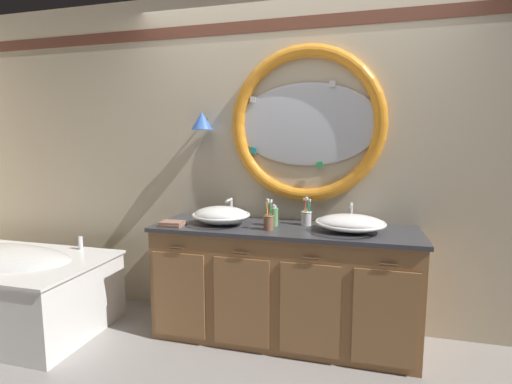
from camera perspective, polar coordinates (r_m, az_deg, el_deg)
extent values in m
plane|color=gray|center=(2.83, 2.96, -23.36)|extent=(14.00, 14.00, 0.00)
cube|color=beige|center=(3.01, 5.49, 4.63)|extent=(6.40, 0.08, 2.60)
cube|color=brown|center=(3.09, 5.60, 23.87)|extent=(6.27, 0.01, 0.09)
ellipsoid|color=silver|center=(2.94, 7.56, 9.99)|extent=(1.08, 0.02, 0.62)
torus|color=orange|center=(2.93, 7.55, 10.00)|extent=(1.17, 0.10, 1.17)
cube|color=silver|center=(2.90, 18.24, 10.29)|extent=(0.05, 0.01, 0.05)
cube|color=silver|center=(2.93, 11.38, 15.62)|extent=(0.05, 0.01, 0.05)
cube|color=silver|center=(3.02, -0.49, 13.71)|extent=(0.05, 0.01, 0.05)
cube|color=teal|center=(3.00, -0.43, 6.24)|extent=(0.05, 0.01, 0.05)
cube|color=green|center=(2.91, 9.53, 4.01)|extent=(0.05, 0.01, 0.05)
cylinder|color=#4C3823|center=(3.12, -7.74, 10.86)|extent=(0.02, 0.09, 0.02)
cone|color=blue|center=(3.08, -8.09, 10.53)|extent=(0.17, 0.17, 0.14)
cube|color=olive|center=(2.89, 4.06, -13.69)|extent=(1.86, 0.56, 0.81)
cube|color=#38383D|center=(2.76, 4.15, -5.54)|extent=(1.90, 0.59, 0.03)
cube|color=#38383D|center=(3.04, 5.09, -5.80)|extent=(1.86, 0.02, 0.11)
cube|color=olive|center=(2.86, -11.49, -14.93)|extent=(0.39, 0.02, 0.62)
cylinder|color=#422D1E|center=(2.74, -11.79, -8.25)|extent=(0.10, 0.01, 0.01)
cube|color=olive|center=(2.70, -2.23, -16.20)|extent=(0.39, 0.02, 0.62)
cylinder|color=#422D1E|center=(2.57, -2.35, -9.16)|extent=(0.10, 0.01, 0.01)
cube|color=olive|center=(2.61, 8.05, -17.13)|extent=(0.39, 0.02, 0.62)
cylinder|color=#422D1E|center=(2.47, 8.17, -9.88)|extent=(0.10, 0.01, 0.01)
cube|color=olive|center=(2.60, 18.78, -17.54)|extent=(0.39, 0.02, 0.62)
cylinder|color=#422D1E|center=(2.47, 19.15, -10.28)|extent=(0.10, 0.01, 0.01)
cube|color=white|center=(3.69, -33.74, -12.35)|extent=(1.62, 0.86, 0.55)
ellipsoid|color=white|center=(3.62, -34.01, -8.97)|extent=(1.33, 0.67, 0.28)
cylinder|color=silver|center=(3.54, -24.81, -6.96)|extent=(0.04, 0.04, 0.11)
cylinder|color=silver|center=(3.62, -34.01, -8.97)|extent=(0.04, 0.04, 0.01)
ellipsoid|color=white|center=(2.84, -5.25, -3.49)|extent=(0.41, 0.31, 0.13)
torus|color=white|center=(2.84, -5.26, -3.43)|extent=(0.43, 0.43, 0.02)
cylinder|color=silver|center=(2.84, -5.26, -3.43)|extent=(0.03, 0.03, 0.01)
ellipsoid|color=white|center=(2.67, 13.94, -4.55)|extent=(0.45, 0.31, 0.12)
torus|color=white|center=(2.67, 13.95, -4.49)|extent=(0.47, 0.47, 0.02)
cylinder|color=silver|center=(2.67, 13.95, -4.49)|extent=(0.03, 0.03, 0.01)
cylinder|color=silver|center=(3.07, -3.73, -3.74)|extent=(0.05, 0.05, 0.02)
cylinder|color=silver|center=(3.05, -3.75, -2.33)|extent=(0.02, 0.02, 0.13)
sphere|color=silver|center=(3.04, -3.76, -1.10)|extent=(0.03, 0.03, 0.03)
cylinder|color=silver|center=(2.99, -4.10, -1.26)|extent=(0.02, 0.11, 0.02)
cylinder|color=silver|center=(3.09, -5.12, -3.30)|extent=(0.04, 0.04, 0.06)
cylinder|color=silver|center=(3.04, -2.33, -3.45)|extent=(0.04, 0.04, 0.06)
cube|color=silver|center=(3.08, -5.13, -2.67)|extent=(0.05, 0.01, 0.01)
cube|color=silver|center=(3.03, -2.33, -2.82)|extent=(0.05, 0.01, 0.01)
cylinder|color=silver|center=(2.91, 14.01, -4.57)|extent=(0.05, 0.05, 0.02)
cylinder|color=silver|center=(2.90, 14.06, -3.07)|extent=(0.02, 0.02, 0.14)
sphere|color=silver|center=(2.88, 14.10, -1.75)|extent=(0.03, 0.03, 0.03)
cylinder|color=silver|center=(2.82, 14.08, -1.95)|extent=(0.02, 0.12, 0.02)
cylinder|color=silver|center=(2.91, 12.42, -4.13)|extent=(0.04, 0.04, 0.06)
cylinder|color=silver|center=(2.91, 15.62, -4.24)|extent=(0.04, 0.04, 0.06)
cube|color=silver|center=(2.90, 12.44, -3.47)|extent=(0.05, 0.01, 0.01)
cube|color=silver|center=(2.90, 15.64, -3.58)|extent=(0.05, 0.01, 0.01)
cylinder|color=#996647|center=(2.65, 1.88, -4.64)|extent=(0.07, 0.07, 0.10)
torus|color=#996647|center=(2.64, 1.89, -3.59)|extent=(0.08, 0.08, 0.01)
cylinder|color=green|center=(2.64, 2.25, -3.53)|extent=(0.01, 0.03, 0.18)
cube|color=white|center=(2.62, 2.26, -1.36)|extent=(0.02, 0.02, 0.02)
cylinder|color=#E0383D|center=(2.66, 1.88, -3.64)|extent=(0.03, 0.03, 0.16)
cube|color=white|center=(2.64, 1.89, -1.64)|extent=(0.02, 0.02, 0.03)
cylinder|color=yellow|center=(2.63, 1.75, -3.52)|extent=(0.02, 0.04, 0.18)
cube|color=white|center=(2.62, 1.76, -1.29)|extent=(0.02, 0.02, 0.03)
cylinder|color=white|center=(2.83, 7.55, -3.96)|extent=(0.07, 0.07, 0.10)
torus|color=white|center=(2.82, 7.57, -2.98)|extent=(0.08, 0.08, 0.01)
cylinder|color=green|center=(2.82, 7.99, -3.11)|extent=(0.01, 0.02, 0.16)
cube|color=white|center=(2.80, 8.02, -1.27)|extent=(0.02, 0.02, 0.02)
cylinder|color=#19ADB2|center=(2.84, 7.60, -2.90)|extent=(0.04, 0.02, 0.17)
cube|color=white|center=(2.82, 7.63, -0.95)|extent=(0.02, 0.02, 0.03)
cylinder|color=yellow|center=(2.82, 7.29, -3.02)|extent=(0.02, 0.03, 0.17)
cube|color=white|center=(2.80, 7.32, -1.11)|extent=(0.02, 0.02, 0.03)
cylinder|color=#E0383D|center=(2.80, 7.53, -3.01)|extent=(0.04, 0.02, 0.17)
cube|color=white|center=(2.79, 7.56, -1.03)|extent=(0.02, 0.02, 0.02)
cylinder|color=#6BAD66|center=(2.78, 2.67, -3.74)|extent=(0.06, 0.06, 0.13)
cylinder|color=silver|center=(2.76, 2.68, -2.19)|extent=(0.04, 0.04, 0.02)
cylinder|color=silver|center=(2.75, 2.60, -1.96)|extent=(0.01, 0.04, 0.01)
cube|color=#936B56|center=(2.85, -12.46, -4.82)|extent=(0.17, 0.13, 0.02)
cube|color=#936B56|center=(2.84, -12.47, -4.48)|extent=(0.16, 0.13, 0.02)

